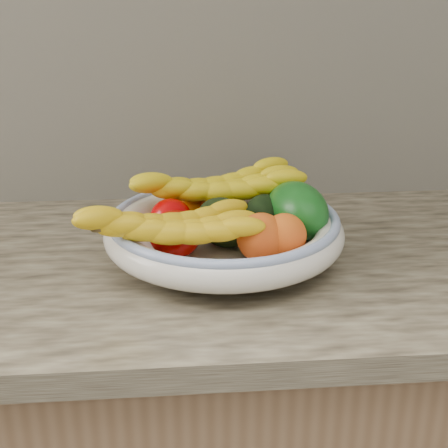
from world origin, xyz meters
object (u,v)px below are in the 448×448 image
Objects in this scene: banana_bunch_front at (169,231)px; banana_bunch_back at (217,191)px; green_mango at (297,211)px; fruit_bowl at (224,231)px.

banana_bunch_back is at bearing 52.89° from banana_bunch_front.
green_mango reaches higher than banana_bunch_front.
fruit_bowl is at bearing 163.14° from green_mango.
banana_bunch_front is at bearing -178.13° from green_mango.
banana_bunch_front is at bearing -127.83° from banana_bunch_back.
banana_bunch_front is (-0.08, -0.16, -0.01)m from banana_bunch_back.
fruit_bowl is 2.90× the size of green_mango.
green_mango is 0.23m from banana_bunch_front.
banana_bunch_front is (-0.09, -0.08, 0.03)m from fruit_bowl.
green_mango is 0.43× the size of banana_bunch_back.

